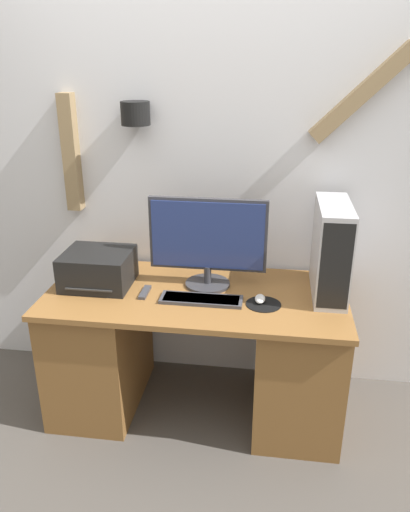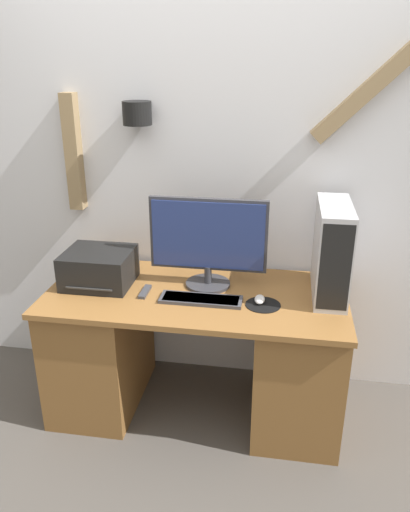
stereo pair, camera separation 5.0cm
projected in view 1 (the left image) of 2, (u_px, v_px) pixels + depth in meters
The scene contains 10 objects.
ground_plane at pixel (185, 452), 2.59m from camera, with size 12.00×12.00×0.00m, color #4C4742.
wall_back at pixel (207, 162), 2.82m from camera, with size 6.40×0.21×2.70m.
desk at pixel (196, 350), 2.79m from camera, with size 1.59×0.75×0.74m.
monitor at pixel (208, 240), 2.64m from camera, with size 0.63×0.24×0.49m.
keyboard at pixel (201, 299), 2.56m from camera, with size 0.42×0.13×0.02m.
mousepad at pixel (263, 304), 2.53m from camera, with size 0.18×0.18×0.00m.
mouse at pixel (260, 299), 2.55m from camera, with size 0.05×0.09×0.03m.
computer_tower at pixel (331, 250), 2.57m from camera, with size 0.16×0.47×0.49m.
printer at pixel (98, 269), 2.72m from camera, with size 0.36×0.33×0.19m.
remote_control at pixel (145, 292), 2.64m from camera, with size 0.04×0.15×0.02m.
Camera 1 is at (0.38, -1.98, 1.93)m, focal length 35.00 mm.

